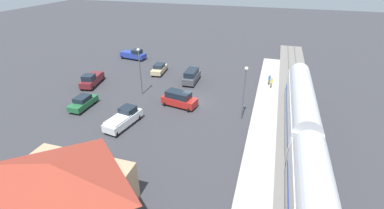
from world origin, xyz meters
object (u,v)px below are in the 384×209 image
object	(u,v)px
sedan_tan	(159,69)
suv_red	(179,99)
sedan_green	(83,102)
station_building	(57,191)
pickup_blue	(134,54)
pickup_white	(124,118)
pedestrian_waiting_far	(271,82)
suv_charcoal	(192,76)
light_pole_lot_center	(140,66)
light_pole_near_platform	(245,87)
pickup_maroon	(92,79)
pedestrian_on_platform	(269,79)

from	to	relation	value
sedan_tan	suv_red	world-z (taller)	suv_red
sedan_green	sedan_tan	world-z (taller)	same
station_building	pickup_blue	bearing A→B (deg)	-69.86
pickup_white	pickup_blue	world-z (taller)	same
pickup_white	pickup_blue	size ratio (longest dim) A/B	1.01
pedestrian_waiting_far	suv_charcoal	bearing A→B (deg)	3.57
sedan_tan	light_pole_lot_center	bearing A→B (deg)	96.02
station_building	light_pole_near_platform	world-z (taller)	light_pole_near_platform
pedestrian_waiting_far	sedan_tan	world-z (taller)	pedestrian_waiting_far
pedestrian_waiting_far	station_building	bearing A→B (deg)	64.30
station_building	suv_charcoal	world-z (taller)	station_building
pedestrian_waiting_far	suv_charcoal	distance (m)	12.92
pickup_white	light_pole_near_platform	xyz separation A→B (m)	(-13.67, -5.87, 3.49)
suv_charcoal	pickup_blue	world-z (taller)	suv_charcoal
suv_charcoal	pickup_blue	size ratio (longest dim) A/B	0.88
pickup_maroon	suv_red	world-z (taller)	suv_red
pickup_white	sedan_tan	xyz separation A→B (m)	(2.91, -17.85, -0.15)
station_building	light_pole_near_platform	bearing A→B (deg)	-119.91
sedan_green	light_pole_near_platform	distance (m)	21.98
pedestrian_waiting_far	pickup_white	xyz separation A→B (m)	(16.85, 16.28, -0.25)
pedestrian_waiting_far	light_pole_near_platform	xyz separation A→B (m)	(3.18, 10.41, 3.24)
pedestrian_waiting_far	sedan_green	xyz separation A→B (m)	(24.59, 13.80, -0.40)
suv_red	pickup_maroon	bearing A→B (deg)	-9.75
pickup_blue	suv_charcoal	bearing A→B (deg)	151.24
sedan_green	pickup_maroon	size ratio (longest dim) A/B	0.80
sedan_green	pedestrian_waiting_far	bearing A→B (deg)	-150.70
pedestrian_waiting_far	pickup_blue	bearing A→B (deg)	-15.02
pedestrian_on_platform	sedan_green	distance (m)	28.54
light_pole_near_platform	pedestrian_waiting_far	bearing A→B (deg)	-106.99
pickup_blue	sedan_tan	bearing A→B (deg)	144.45
sedan_green	pickup_blue	xyz separation A→B (m)	(3.52, -21.34, 0.15)
sedan_tan	light_pole_lot_center	size ratio (longest dim) A/B	0.65
station_building	suv_red	xyz separation A→B (m)	(-2.33, -20.41, -1.73)
sedan_tan	suv_red	xyz separation A→B (m)	(-7.71, 11.05, 0.27)
pickup_maroon	pedestrian_waiting_far	bearing A→B (deg)	-166.62
light_pole_lot_center	pickup_white	bearing A→B (deg)	102.44
station_building	pedestrian_waiting_far	bearing A→B (deg)	-115.70
station_building	sedan_tan	world-z (taller)	station_building
pedestrian_waiting_far	sedan_tan	size ratio (longest dim) A/B	0.37
suv_red	suv_charcoal	bearing A→B (deg)	-84.39
station_building	pickup_maroon	size ratio (longest dim) A/B	1.75
pedestrian_waiting_far	light_pole_near_platform	world-z (taller)	light_pole_near_platform
sedan_tan	sedan_green	bearing A→B (deg)	72.57
pedestrian_on_platform	pedestrian_waiting_far	distance (m)	1.35
sedan_tan	suv_red	size ratio (longest dim) A/B	0.90
pickup_maroon	suv_red	xyz separation A→B (m)	(-16.12, 2.77, 0.12)
pickup_white	pickup_blue	distance (m)	26.34
pickup_maroon	sedan_tan	size ratio (longest dim) A/B	1.22
suv_charcoal	pickup_white	distance (m)	15.97
sedan_green	pedestrian_on_platform	bearing A→B (deg)	-148.07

